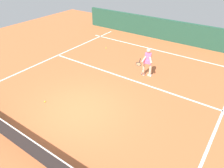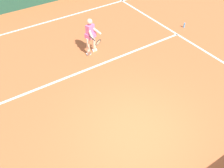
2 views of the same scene
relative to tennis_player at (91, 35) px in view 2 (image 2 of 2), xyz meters
The scene contains 5 objects.
ground_plane 4.48m from the tennis_player, 77.91° to the left, with size 26.98×26.98×0.00m, color #C66638.
baseline_marking 3.79m from the tennis_player, 75.56° to the right, with size 10.97×0.10×0.01m, color white.
service_line_marking 1.52m from the tennis_player, 43.26° to the left, with size 9.97×0.10×0.01m, color white.
tennis_player is the anchor object (origin of this frame).
water_bottle 4.87m from the tennis_player, behind, with size 0.07×0.07×0.24m, color #4C9EE5.
Camera 2 is at (3.18, 3.46, 6.07)m, focal length 40.35 mm.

